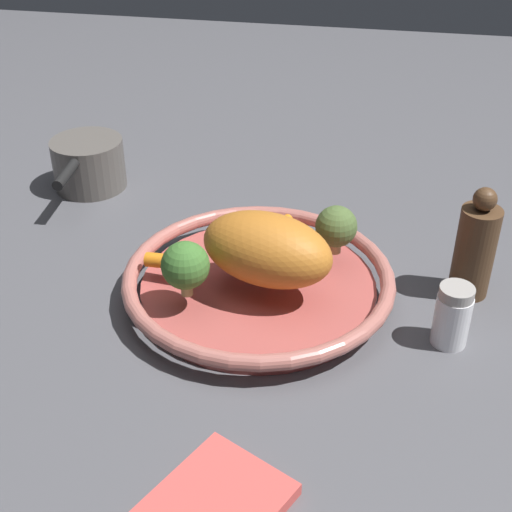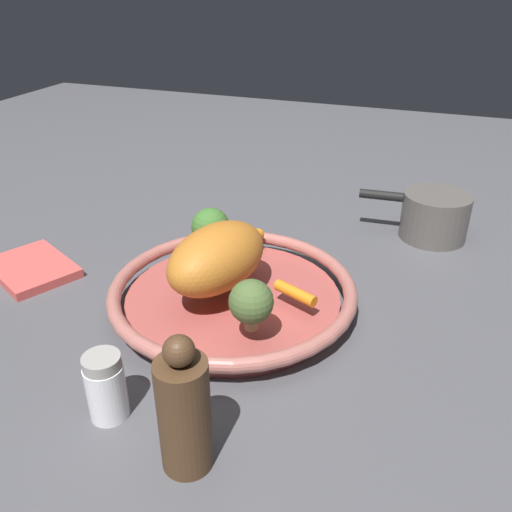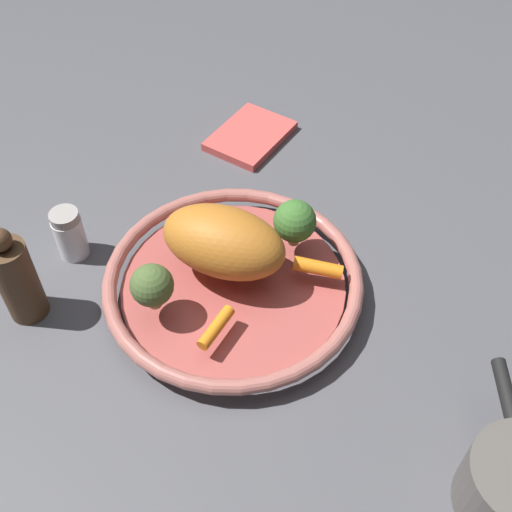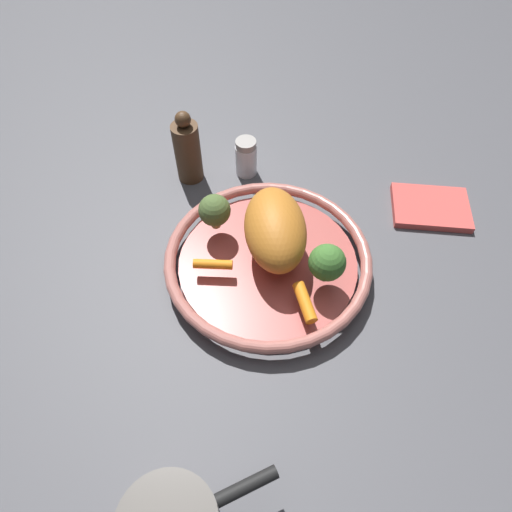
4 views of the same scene
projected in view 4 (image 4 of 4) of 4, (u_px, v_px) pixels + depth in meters
ground_plane at (268, 268)px, 0.80m from camera, size 2.52×2.52×0.00m
serving_bowl at (268, 261)px, 0.78m from camera, size 0.34×0.34×0.04m
roast_chicken_piece at (275, 229)px, 0.74m from camera, size 0.14×0.19×0.09m
baby_carrot_right at (305, 302)px, 0.70m from camera, size 0.02×0.07×0.02m
baby_carrot_near_rim at (213, 264)px, 0.75m from camera, size 0.06×0.04×0.02m
broccoli_floret_mid at (215, 211)px, 0.77m from camera, size 0.05×0.05×0.07m
broccoli_floret_edge at (327, 263)px, 0.71m from camera, size 0.06×0.06×0.07m
salt_shaker at (246, 157)px, 0.91m from camera, size 0.04×0.04×0.08m
pepper_mill at (187, 150)px, 0.88m from camera, size 0.05×0.05×0.15m
dish_towel at (431, 207)px, 0.87m from camera, size 0.17×0.16×0.01m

